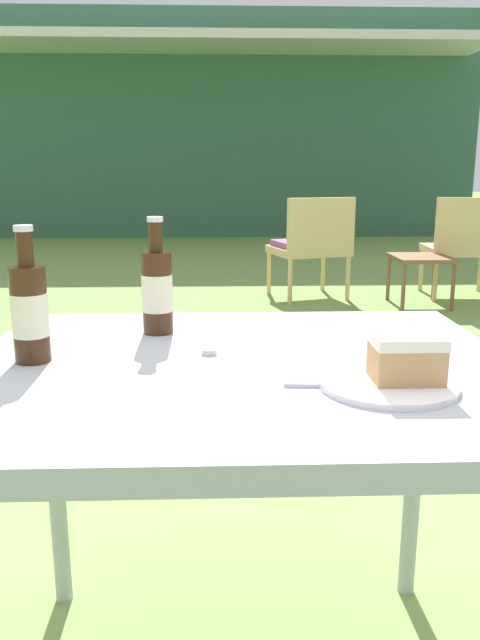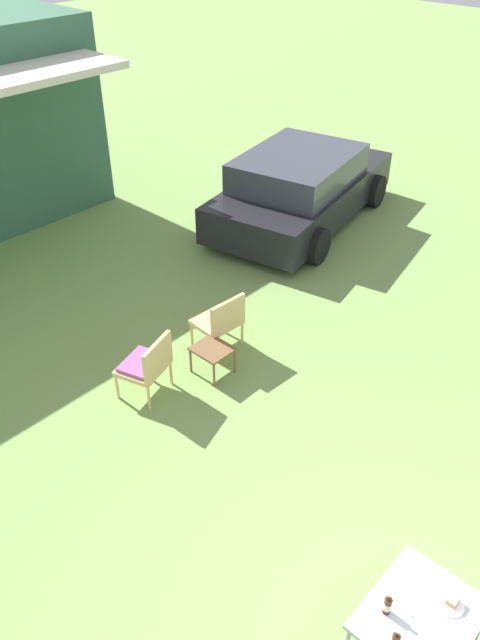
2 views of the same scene
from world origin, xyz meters
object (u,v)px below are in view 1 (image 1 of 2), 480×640
garden_side_table (421,262)px  cola_bottle_near (157,289)px  cake_on_plate (398,369)px  wicker_chair_cushioned (312,243)px  patio_table (242,399)px  wicker_chair_plain (465,242)px  cola_bottle_far (30,311)px

garden_side_table → cola_bottle_near: 3.95m
cake_on_plate → wicker_chair_cushioned: bearing=83.3°
cake_on_plate → patio_table: bearing=150.5°
cola_bottle_near → cake_on_plate: bearing=-40.6°
wicker_chair_plain → cake_on_plate: size_ratio=3.96×
cola_bottle_near → patio_table: bearing=-51.9°
garden_side_table → cola_bottle_far: size_ratio=2.03×
cake_on_plate → cola_bottle_near: cola_bottle_near is taller
patio_table → cola_bottle_far: 0.39m
cola_bottle_near → wicker_chair_cushioned: bearing=77.0°
wicker_chair_cushioned → cake_on_plate: wicker_chair_cushioned is taller
wicker_chair_cushioned → patio_table: 4.12m
patio_table → cola_bottle_far: size_ratio=4.04×
patio_table → cake_on_plate: (0.23, -0.13, 0.10)m
wicker_chair_plain → patio_table: bearing=67.6°
cake_on_plate → garden_side_table: bearing=71.4°
cake_on_plate → cola_bottle_far: (-0.59, 0.15, 0.06)m
patio_table → wicker_chair_cushioned: bearing=79.9°
wicker_chair_plain → cake_on_plate: 4.51m
cake_on_plate → wicker_chair_plain: bearing=67.2°
wicker_chair_plain → cola_bottle_far: (-2.34, -4.00, 0.34)m
garden_side_table → cola_bottle_far: (-1.89, -3.73, 0.47)m
wicker_chair_cushioned → garden_side_table: size_ratio=1.76×
cake_on_plate → cola_bottle_far: bearing=165.8°
cola_bottle_near → cola_bottle_far: size_ratio=1.00×
cola_bottle_near → cola_bottle_far: 0.27m
garden_side_table → cola_bottle_far: cola_bottle_far is taller
garden_side_table → cola_bottle_near: cola_bottle_near is taller
garden_side_table → patio_table: size_ratio=0.50×
wicker_chair_plain → garden_side_table: size_ratio=1.76×
cola_bottle_far → garden_side_table: bearing=63.1°
wicker_chair_cushioned → cake_on_plate: (-0.49, -4.18, 0.28)m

